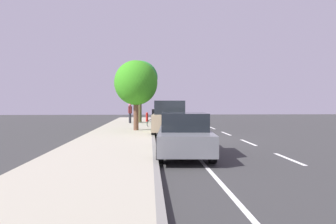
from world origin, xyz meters
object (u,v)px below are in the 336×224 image
street_tree_mid_block (136,83)px  parked_pickup_green_nearest (166,114)px  street_tree_near_cyclist (140,78)px  fire_hydrant (147,117)px  cyclist_with_backpack (155,114)px  pedestrian_on_phone (130,112)px  parked_suv_tan_second (170,117)px  parked_sedan_grey_mid (184,134)px  bicycle_at_curb (159,124)px

street_tree_mid_block → parked_pickup_green_nearest: bearing=-108.2°
street_tree_near_cyclist → fire_hydrant: street_tree_near_cyclist is taller
cyclist_with_backpack → pedestrian_on_phone: pedestrian_on_phone is taller
parked_pickup_green_nearest → pedestrian_on_phone: bearing=-0.5°
cyclist_with_backpack → street_tree_near_cyclist: size_ratio=0.32×
parked_pickup_green_nearest → parked_suv_tan_second: 8.02m
parked_sedan_grey_mid → bicycle_at_curb: parked_sedan_grey_mid is taller
parked_sedan_grey_mid → pedestrian_on_phone: bearing=-79.3°
street_tree_near_cyclist → pedestrian_on_phone: size_ratio=3.27×
fire_hydrant → cyclist_with_backpack: bearing=97.0°
cyclist_with_backpack → street_tree_near_cyclist: 5.67m
parked_sedan_grey_mid → pedestrian_on_phone: size_ratio=2.71×
parked_suv_tan_second → pedestrian_on_phone: size_ratio=2.90×
cyclist_with_backpack → street_tree_mid_block: street_tree_mid_block is taller
parked_pickup_green_nearest → parked_sedan_grey_mid: size_ratio=1.19×
parked_suv_tan_second → parked_sedan_grey_mid: size_ratio=1.07×
bicycle_at_curb → parked_suv_tan_second: bearing=97.3°
parked_pickup_green_nearest → parked_suv_tan_second: size_ratio=1.11×
parked_suv_tan_second → street_tree_near_cyclist: size_ratio=0.89×
parked_suv_tan_second → pedestrian_on_phone: parked_suv_tan_second is taller
street_tree_mid_block → pedestrian_on_phone: street_tree_mid_block is taller
parked_suv_tan_second → bicycle_at_curb: size_ratio=2.79×
cyclist_with_backpack → fire_hydrant: bearing=-83.0°
parked_suv_tan_second → pedestrian_on_phone: (2.84, -8.04, 0.07)m
parked_suv_tan_second → bicycle_at_curb: bearing=-82.7°
bicycle_at_curb → parked_pickup_green_nearest: bearing=-100.3°
bicycle_at_curb → street_tree_mid_block: (1.50, 2.82, 2.74)m
parked_suv_tan_second → bicycle_at_curb: (0.53, -4.12, -0.66)m
street_tree_near_cyclist → street_tree_mid_block: size_ratio=1.25×
parked_suv_tan_second → fire_hydrant: bearing=-81.9°
parked_sedan_grey_mid → bicycle_at_curb: bearing=-87.1°
street_tree_mid_block → bicycle_at_curb: bearing=-118.0°
parked_sedan_grey_mid → bicycle_at_curb: size_ratio=2.61×
parked_pickup_green_nearest → fire_hydrant: 2.62m
parked_pickup_green_nearest → cyclist_with_backpack: (0.93, 3.45, 0.17)m
street_tree_mid_block → pedestrian_on_phone: size_ratio=2.63×
street_tree_mid_block → street_tree_near_cyclist: bearing=-90.0°
street_tree_mid_block → cyclist_with_backpack: bearing=-111.3°
parked_pickup_green_nearest → pedestrian_on_phone: size_ratio=3.22×
fire_hydrant → street_tree_near_cyclist: bearing=54.7°
parked_sedan_grey_mid → street_tree_mid_block: street_tree_mid_block is taller
parked_suv_tan_second → street_tree_near_cyclist: 9.91m
cyclist_with_backpack → fire_hydrant: (0.67, -5.50, -0.49)m
bicycle_at_curb → street_tree_near_cyclist: 6.47m
street_tree_near_cyclist → parked_pickup_green_nearest: bearing=151.8°
parked_pickup_green_nearest → street_tree_near_cyclist: bearing=-28.2°
parked_pickup_green_nearest → parked_sedan_grey_mid: parked_pickup_green_nearest is taller
parked_suv_tan_second → parked_sedan_grey_mid: parked_suv_tan_second is taller
street_tree_near_cyclist → pedestrian_on_phone: street_tree_near_cyclist is taller
parked_pickup_green_nearest → cyclist_with_backpack: bearing=74.8°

